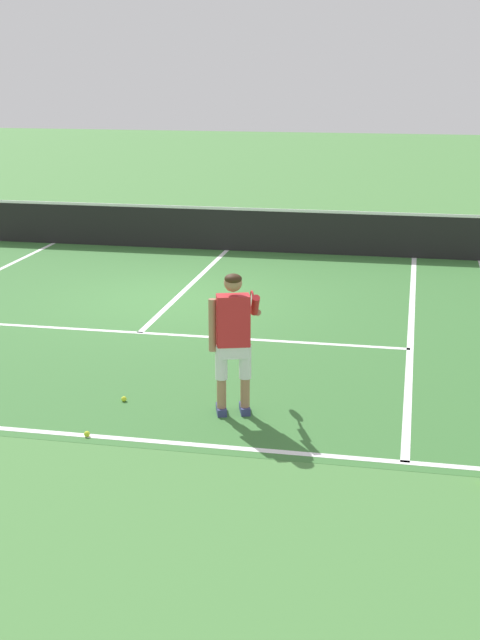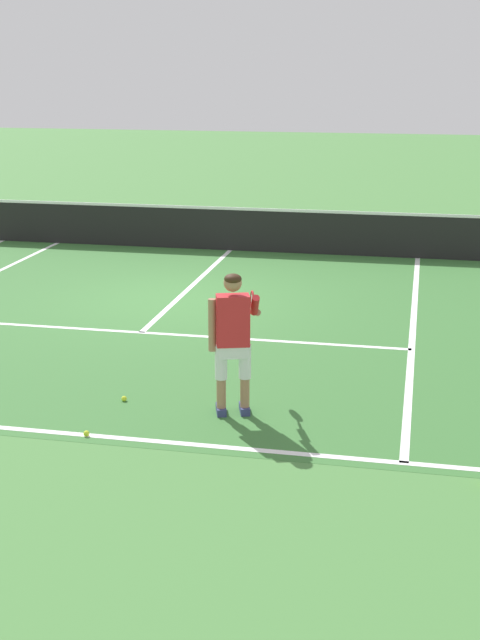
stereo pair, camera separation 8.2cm
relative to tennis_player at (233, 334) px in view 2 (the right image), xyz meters
The scene contains 10 objects.
ground_plane 5.48m from the tennis_player, 112.79° to the left, with size 80.00×80.00×0.00m, color #477F3D.
court_inner_surface 4.76m from the tennis_player, 116.65° to the left, with size 10.98×10.67×0.00m, color #387033.
line_baseline 2.51m from the tennis_player, 154.95° to the right, with size 10.98×0.10×0.01m, color white.
line_service 3.70m from the tennis_player, 125.81° to the left, with size 8.23×0.10×0.01m, color white.
line_centre_service 6.52m from the tennis_player, 108.91° to the left, with size 0.10×6.40×0.01m, color white.
line_singles_right 4.73m from the tennis_player, 64.01° to the left, with size 0.10×10.27×0.01m, color white.
tennis_net 9.54m from the tennis_player, 102.66° to the left, with size 11.96×0.08×1.07m.
tennis_player is the anchor object (origin of this frame).
tennis_ball_near_feet 1.70m from the tennis_player, behind, with size 0.07×0.07×0.07m, color #CCE02D.
tennis_ball_by_baseline 2.01m from the tennis_player, 145.76° to the right, with size 0.07×0.07×0.07m, color #CCE02D.
Camera 2 is at (4.15, -14.46, 3.99)m, focal length 49.25 mm.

